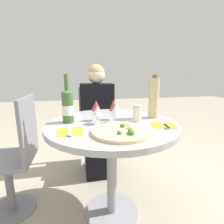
# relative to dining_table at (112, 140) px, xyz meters

# --- Properties ---
(ground_plane) EXTENTS (12.00, 12.00, 0.00)m
(ground_plane) POSITION_rel_dining_table_xyz_m (0.00, 0.00, -0.63)
(ground_plane) COLOR #9E937F
(ground_plane) RESTS_ON ground
(dining_table) EXTENTS (0.93, 0.93, 0.76)m
(dining_table) POSITION_rel_dining_table_xyz_m (0.00, 0.00, 0.00)
(dining_table) COLOR gray
(dining_table) RESTS_ON ground_plane
(chair_behind_diner) EXTENTS (0.40, 0.40, 0.94)m
(chair_behind_diner) POSITION_rel_dining_table_xyz_m (-0.03, 0.84, -0.17)
(chair_behind_diner) COLOR slate
(chair_behind_diner) RESTS_ON ground_plane
(seated_diner) EXTENTS (0.37, 0.43, 1.20)m
(seated_diner) POSITION_rel_dining_table_xyz_m (-0.03, 0.69, -0.09)
(seated_diner) COLOR black
(seated_diner) RESTS_ON ground_plane
(chair_empty_side) EXTENTS (0.40, 0.40, 0.94)m
(chair_empty_side) POSITION_rel_dining_table_xyz_m (-0.73, 0.19, -0.17)
(chair_empty_side) COLOR slate
(chair_empty_side) RESTS_ON ground_plane
(pizza_large) EXTENTS (0.35, 0.35, 0.05)m
(pizza_large) POSITION_rel_dining_table_xyz_m (0.02, -0.23, 0.15)
(pizza_large) COLOR #E5C17F
(pizza_large) RESTS_ON dining_table
(wine_bottle) EXTENTS (0.08, 0.08, 0.34)m
(wine_bottle) POSITION_rel_dining_table_xyz_m (-0.30, 0.06, 0.26)
(wine_bottle) COLOR #38602D
(wine_bottle) RESTS_ON dining_table
(tall_carafe) EXTENTS (0.08, 0.08, 0.33)m
(tall_carafe) POSITION_rel_dining_table_xyz_m (0.34, 0.08, 0.29)
(tall_carafe) COLOR tan
(tall_carafe) RESTS_ON dining_table
(sugar_shaker) EXTENTS (0.06, 0.06, 0.12)m
(sugar_shaker) POSITION_rel_dining_table_xyz_m (0.19, -0.01, 0.20)
(sugar_shaker) COLOR silver
(sugar_shaker) RESTS_ON dining_table
(wine_glass_back_right) EXTENTS (0.06, 0.06, 0.15)m
(wine_glass_back_right) POSITION_rel_dining_table_xyz_m (0.03, 0.08, 0.24)
(wine_glass_back_right) COLOR silver
(wine_glass_back_right) RESTS_ON dining_table
(wine_glass_front_left) EXTENTS (0.07, 0.07, 0.13)m
(wine_glass_front_left) POSITION_rel_dining_table_xyz_m (-0.10, -0.02, 0.23)
(wine_glass_front_left) COLOR silver
(wine_glass_front_left) RESTS_ON dining_table
(wine_glass_front_right) EXTENTS (0.08, 0.08, 0.14)m
(wine_glass_front_right) POSITION_rel_dining_table_xyz_m (0.03, -0.02, 0.24)
(wine_glass_front_right) COLOR silver
(wine_glass_front_right) RESTS_ON dining_table
(wine_glass_back_left) EXTENTS (0.07, 0.07, 0.15)m
(wine_glass_back_left) POSITION_rel_dining_table_xyz_m (-0.10, 0.08, 0.25)
(wine_glass_back_left) COLOR silver
(wine_glass_back_left) RESTS_ON dining_table
(place_setting_left) EXTENTS (0.16, 0.19, 0.01)m
(place_setting_left) POSITION_rel_dining_table_xyz_m (-0.29, -0.15, 0.14)
(place_setting_left) COLOR yellow
(place_setting_left) RESTS_ON dining_table
(place_setting_right) EXTENTS (0.17, 0.19, 0.01)m
(place_setting_right) POSITION_rel_dining_table_xyz_m (0.33, -0.13, 0.14)
(place_setting_right) COLOR yellow
(place_setting_right) RESTS_ON dining_table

